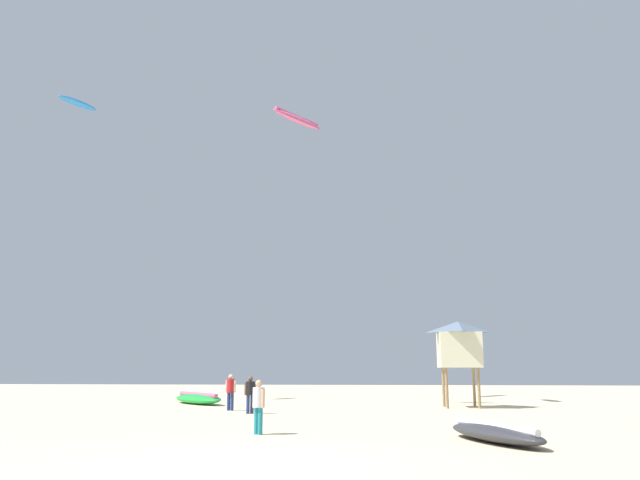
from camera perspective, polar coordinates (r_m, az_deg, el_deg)
The scene contains 9 objects.
ground_plane at distance 13.38m, azimuth -8.39°, elevation -19.45°, with size 120.00×120.00×0.00m, color beige.
person_foreground at distance 19.09m, azimuth -5.55°, elevation -14.36°, with size 0.41×0.37×1.54m.
person_midground at distance 27.59m, azimuth -6.31°, elevation -13.43°, with size 0.47×0.35×1.54m.
person_left at distance 29.73m, azimuth -8.06°, elevation -13.17°, with size 0.51×0.36×1.61m.
kite_grounded_near at distance 17.60m, azimuth 15.49°, elevation -16.43°, with size 2.53×4.26×0.51m.
kite_grounded_mid at distance 35.30m, azimuth -10.96°, elevation -13.85°, with size 4.23×4.75×0.63m.
lifeguard_tower at distance 32.31m, azimuth 12.40°, elevation -9.12°, with size 2.30×2.30×4.15m.
kite_aloft_2 at distance 43.98m, azimuth -2.07°, elevation 10.83°, with size 3.71×4.37×1.08m.
kite_aloft_5 at distance 43.32m, azimuth -20.99°, elevation 11.44°, with size 1.93×2.70×0.28m.
Camera 1 is at (2.94, -12.91, 1.89)m, focal length 35.51 mm.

